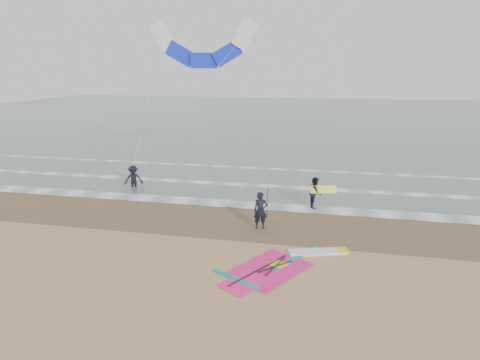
% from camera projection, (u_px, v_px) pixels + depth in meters
% --- Properties ---
extents(ground, '(120.00, 120.00, 0.00)m').
position_uv_depth(ground, '(216.00, 282.00, 14.19)').
color(ground, tan).
rests_on(ground, ground).
extents(sea_water, '(120.00, 80.00, 0.02)m').
position_uv_depth(sea_water, '(307.00, 118.00, 59.53)').
color(sea_water, '#47605E').
rests_on(sea_water, ground).
extents(wet_sand_band, '(120.00, 5.00, 0.01)m').
position_uv_depth(wet_sand_band, '(250.00, 221.00, 19.86)').
color(wet_sand_band, brown).
rests_on(wet_sand_band, ground).
extents(foam_waterline, '(120.00, 9.15, 0.02)m').
position_uv_depth(foam_waterline, '(265.00, 193.00, 24.05)').
color(foam_waterline, white).
rests_on(foam_waterline, ground).
extents(windsurf_rig, '(4.75, 4.49, 0.11)m').
position_uv_depth(windsurf_rig, '(284.00, 265.00, 15.37)').
color(windsurf_rig, white).
rests_on(windsurf_rig, ground).
extents(person_standing, '(0.70, 0.57, 1.66)m').
position_uv_depth(person_standing, '(261.00, 211.00, 18.69)').
color(person_standing, black).
rests_on(person_standing, ground).
extents(person_walking, '(0.63, 0.79, 1.57)m').
position_uv_depth(person_walking, '(315.00, 192.00, 21.55)').
color(person_walking, black).
rests_on(person_walking, ground).
extents(person_wading, '(1.24, 1.00, 1.68)m').
position_uv_depth(person_wading, '(133.00, 174.00, 25.10)').
color(person_wading, black).
rests_on(person_wading, ground).
extents(held_pole, '(0.17, 0.86, 1.82)m').
position_uv_depth(held_pole, '(267.00, 203.00, 18.53)').
color(held_pole, black).
rests_on(held_pole, ground).
extents(carried_kiteboard, '(1.30, 0.51, 0.39)m').
position_uv_depth(carried_kiteboard, '(323.00, 189.00, 21.32)').
color(carried_kiteboard, yellow).
rests_on(carried_kiteboard, ground).
extents(surf_kite, '(6.88, 3.21, 8.59)m').
position_uv_depth(surf_kite, '(203.00, 48.00, 25.41)').
color(surf_kite, white).
rests_on(surf_kite, ground).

